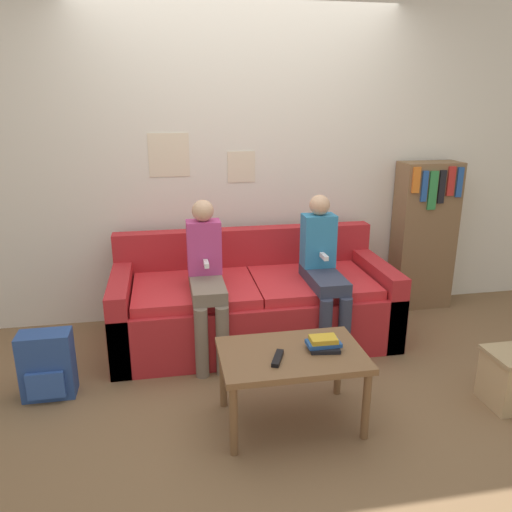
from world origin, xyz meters
TOP-DOWN VIEW (x-y plane):
  - ground_plane at (0.00, 0.00)m, footprint 10.00×10.00m
  - wall_back at (-0.00, 1.11)m, footprint 8.00×0.06m
  - couch at (0.00, 0.57)m, footprint 2.08×0.90m
  - coffee_table at (0.02, -0.53)m, footprint 0.80×0.53m
  - person_left at (-0.37, 0.36)m, footprint 0.24×0.60m
  - person_right at (0.49, 0.36)m, footprint 0.24×0.60m
  - tv_remote at (-0.07, -0.60)m, footprint 0.10×0.17m
  - book_stack at (0.21, -0.53)m, footprint 0.19×0.16m
  - bookshelf at (1.59, 0.94)m, footprint 0.51×0.27m
  - backpack at (-1.40, -0.01)m, footprint 0.31×0.20m

SIDE VIEW (x-z plane):
  - ground_plane at x=0.00m, z-range 0.00..0.00m
  - backpack at x=-1.40m, z-range 0.00..0.42m
  - couch at x=0.00m, z-range -0.12..0.67m
  - coffee_table at x=0.02m, z-range 0.17..0.61m
  - tv_remote at x=-0.07m, z-range 0.44..0.47m
  - book_stack at x=0.21m, z-range 0.44..0.51m
  - person_left at x=-0.37m, z-range 0.06..1.18m
  - person_right at x=0.49m, z-range 0.06..1.18m
  - bookshelf at x=1.59m, z-range 0.01..1.29m
  - wall_back at x=0.00m, z-range 0.00..2.60m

